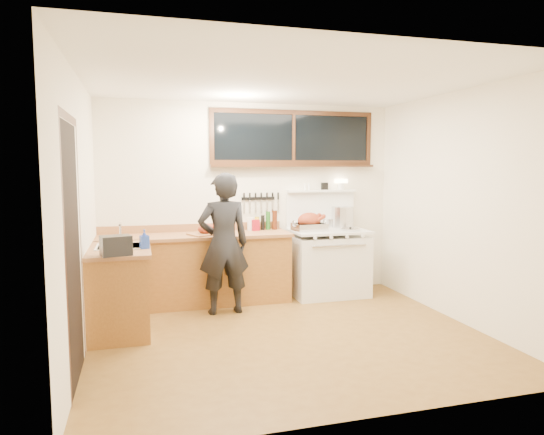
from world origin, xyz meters
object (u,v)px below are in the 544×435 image
object	(u,v)px
vintage_stove	(328,261)
roast_turkey	(310,223)
man	(224,244)
cutting_board	(206,231)

from	to	relation	value
vintage_stove	roast_turkey	bearing A→B (deg)	-174.38
man	roast_turkey	distance (m)	1.32
vintage_stove	roast_turkey	size ratio (longest dim) A/B	3.44
vintage_stove	man	distance (m)	1.63
man	roast_turkey	bearing A→B (deg)	18.78
cutting_board	roast_turkey	world-z (taller)	roast_turkey
vintage_stove	man	bearing A→B (deg)	-163.55
vintage_stove	man	xyz separation A→B (m)	(-1.52, -0.45, 0.37)
roast_turkey	man	bearing A→B (deg)	-161.22
man	cutting_board	bearing A→B (deg)	110.69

